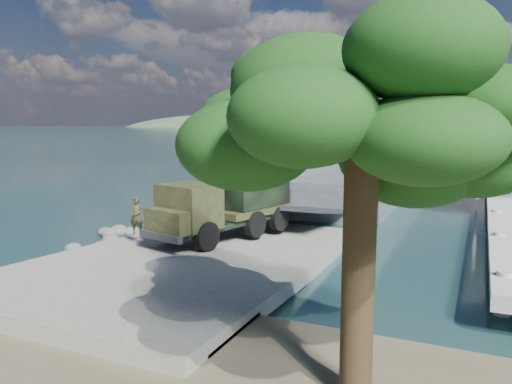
# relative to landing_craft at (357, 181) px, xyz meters

# --- Properties ---
(ground) EXTENTS (1400.00, 1400.00, 0.00)m
(ground) POSITION_rel_landing_craft_xyz_m (-0.73, -24.49, -0.87)
(ground) COLOR #1A4040
(ground) RESTS_ON ground
(boat_ramp) EXTENTS (10.00, 18.00, 0.50)m
(boat_ramp) POSITION_rel_landing_craft_xyz_m (-0.73, -25.49, -0.62)
(boat_ramp) COLOR slate
(boat_ramp) RESTS_ON ground
(shoreline_rocks) EXTENTS (3.20, 5.60, 0.90)m
(shoreline_rocks) POSITION_rel_landing_craft_xyz_m (-6.93, -23.99, -0.87)
(shoreline_rocks) COLOR #5C5C5A
(shoreline_rocks) RESTS_ON ground
(landing_craft) EXTENTS (9.28, 35.81, 10.61)m
(landing_craft) POSITION_rel_landing_craft_xyz_m (0.00, 0.00, 0.00)
(landing_craft) COLOR #41484D
(landing_craft) RESTS_ON ground
(military_truck) EXTENTS (4.31, 8.34, 3.71)m
(military_truck) POSITION_rel_landing_craft_xyz_m (-0.98, -22.11, 1.48)
(military_truck) COLOR black
(military_truck) RESTS_ON boat_ramp
(soldier) EXTENTS (0.72, 0.60, 1.69)m
(soldier) POSITION_rel_landing_craft_xyz_m (-4.13, -25.22, 0.48)
(soldier) COLOR black
(soldier) RESTS_ON boat_ramp
(overhang_tree) EXTENTS (8.21, 7.57, 7.46)m
(overhang_tree) POSITION_rel_landing_craft_xyz_m (7.23, -33.20, 5.11)
(overhang_tree) COLOR black
(overhang_tree) RESTS_ON ground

